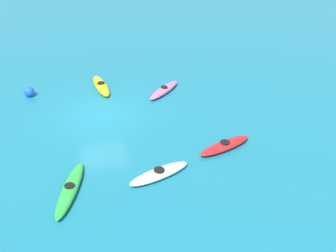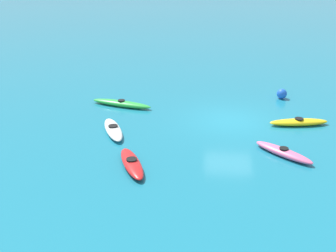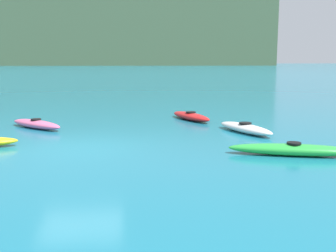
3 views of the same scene
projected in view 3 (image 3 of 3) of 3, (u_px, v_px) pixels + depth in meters
ground_plane at (79, 148)px, 12.09m from camera, size 600.00×600.00×0.00m
headland_cliff at (121, 30)px, 205.38m from camera, size 148.89×44.25×35.03m
kayak_white at (245, 128)px, 14.62m from camera, size 1.71×2.84×0.37m
kayak_pink at (36, 124)px, 15.57m from camera, size 2.45×2.33×0.37m
kayak_red at (191, 116)px, 17.73m from camera, size 1.69×2.82×0.37m
kayak_green at (294, 150)px, 11.11m from camera, size 3.57×1.54×0.37m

